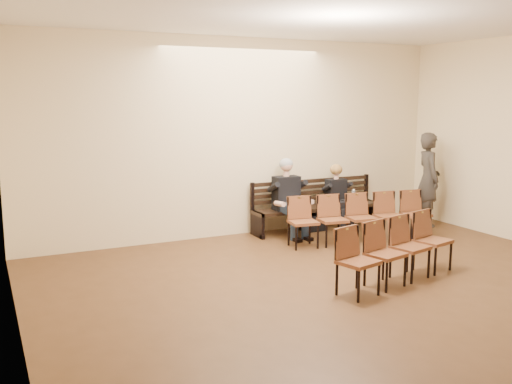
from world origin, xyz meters
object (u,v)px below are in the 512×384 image
seated_man (289,197)px  seated_woman (339,201)px  bench (317,218)px  chair_row_back (398,251)px  chair_row_front (361,218)px  passerby (429,172)px  water_bottle (353,201)px  laptop (292,206)px  bag (313,223)px

seated_man → seated_woman: (1.08, 0.00, -0.15)m
bench → chair_row_back: size_ratio=1.24×
seated_man → chair_row_front: 1.35m
bench → chair_row_back: (-0.67, -3.09, 0.21)m
bench → chair_row_back: bearing=-102.3°
passerby → chair_row_front: passerby is taller
water_bottle → chair_row_back: 2.95m
water_bottle → seated_man: bearing=167.4°
laptop → water_bottle: size_ratio=1.35×
bag → chair_row_front: bearing=-75.2°
laptop → passerby: 2.88m
passerby → chair_row_front: 2.11m
seated_man → chair_row_front: (0.86, -1.01, -0.27)m
bench → laptop: laptop is taller
bag → passerby: bearing=-14.3°
bench → chair_row_front: chair_row_front is taller
bench → water_bottle: (0.52, -0.39, 0.34)m
seated_man → passerby: 2.87m
laptop → passerby: (2.82, -0.35, 0.47)m
bench → bag: size_ratio=6.31×
bench → water_bottle: water_bottle is taller
laptop → chair_row_front: chair_row_front is taller
seated_woman → chair_row_front: seated_woman is taller
bag → chair_row_back: chair_row_back is taller
laptop → bag: laptop is taller
bench → chair_row_back: chair_row_back is taller
bench → seated_man: seated_man is taller
passerby → bench: bearing=95.5°
water_bottle → bag: bearing=150.6°
seated_man → chair_row_back: 2.98m
seated_woman → water_bottle: (0.14, -0.27, 0.03)m
seated_woman → water_bottle: size_ratio=4.66×
laptop → passerby: bearing=-17.5°
seated_woman → chair_row_back: 3.16m
chair_row_back → seated_man: bearing=76.3°
seated_man → passerby: passerby is taller
water_bottle → chair_row_back: bearing=-114.0°
chair_row_front → chair_row_back: chair_row_back is taller
water_bottle → bag: water_bottle is taller
water_bottle → chair_row_front: (-0.35, -0.74, -0.14)m
bag → chair_row_front: chair_row_front is taller
chair_row_back → bench: bearing=63.7°
water_bottle → passerby: bearing=-7.4°
seated_woman → chair_row_back: seated_woman is taller
seated_man → seated_woman: seated_man is taller
seated_woman → bench: bearing=162.8°
bag → passerby: 2.48m
seated_man → passerby: (2.81, -0.48, 0.35)m
chair_row_front → chair_row_back: size_ratio=1.23×
seated_man → laptop: seated_man is taller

